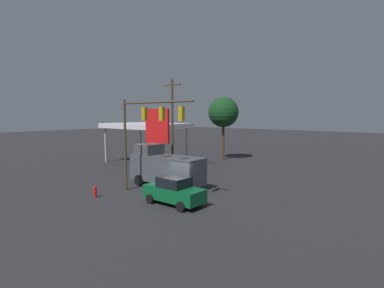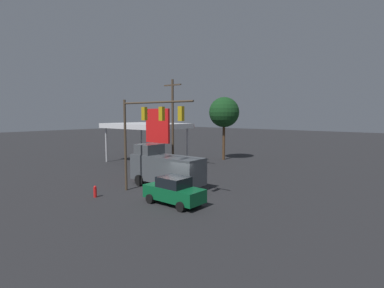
{
  "view_description": "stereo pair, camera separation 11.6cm",
  "coord_description": "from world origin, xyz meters",
  "px_view_note": "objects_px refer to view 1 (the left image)",
  "views": [
    {
      "loc": [
        -14.7,
        16.3,
        6.21
      ],
      "look_at": [
        0.0,
        -2.0,
        3.87
      ],
      "focal_mm": 28.0,
      "sensor_mm": 36.0,
      "label": 1
    },
    {
      "loc": [
        -14.79,
        16.23,
        6.21
      ],
      "look_at": [
        0.0,
        -2.0,
        3.87
      ],
      "focal_mm": 28.0,
      "sensor_mm": 36.0,
      "label": 2
    }
  ],
  "objects_px": {
    "utility_pole": "(172,123)",
    "fire_hydrant": "(95,192)",
    "traffic_signal_assembly": "(147,124)",
    "sedan_waiting": "(174,191)",
    "delivery_truck": "(165,167)",
    "price_sign": "(157,128)",
    "street_tree": "(223,112)"
  },
  "relations": [
    {
      "from": "utility_pole",
      "to": "price_sign",
      "type": "bearing_deg",
      "value": 104.34
    },
    {
      "from": "utility_pole",
      "to": "sedan_waiting",
      "type": "relative_size",
      "value": 2.25
    },
    {
      "from": "sedan_waiting",
      "to": "price_sign",
      "type": "bearing_deg",
      "value": -37.61
    },
    {
      "from": "price_sign",
      "to": "traffic_signal_assembly",
      "type": "bearing_deg",
      "value": 129.33
    },
    {
      "from": "delivery_truck",
      "to": "utility_pole",
      "type": "bearing_deg",
      "value": -53.46
    },
    {
      "from": "delivery_truck",
      "to": "traffic_signal_assembly",
      "type": "bearing_deg",
      "value": 106.91
    },
    {
      "from": "traffic_signal_assembly",
      "to": "price_sign",
      "type": "relative_size",
      "value": 1.09
    },
    {
      "from": "sedan_waiting",
      "to": "fire_hydrant",
      "type": "bearing_deg",
      "value": 23.3
    },
    {
      "from": "traffic_signal_assembly",
      "to": "street_tree",
      "type": "relative_size",
      "value": 0.86
    },
    {
      "from": "sedan_waiting",
      "to": "utility_pole",
      "type": "bearing_deg",
      "value": -46.6
    },
    {
      "from": "traffic_signal_assembly",
      "to": "sedan_waiting",
      "type": "relative_size",
      "value": 1.67
    },
    {
      "from": "traffic_signal_assembly",
      "to": "fire_hydrant",
      "type": "xyz_separation_m",
      "value": [
        2.69,
        2.86,
        -5.04
      ]
    },
    {
      "from": "utility_pole",
      "to": "price_sign",
      "type": "distance_m",
      "value": 3.18
    },
    {
      "from": "delivery_truck",
      "to": "fire_hydrant",
      "type": "relative_size",
      "value": 7.77
    },
    {
      "from": "street_tree",
      "to": "fire_hydrant",
      "type": "xyz_separation_m",
      "value": [
        -2.8,
        21.9,
        -6.02
      ]
    },
    {
      "from": "price_sign",
      "to": "delivery_truck",
      "type": "distance_m",
      "value": 5.51
    },
    {
      "from": "traffic_signal_assembly",
      "to": "delivery_truck",
      "type": "relative_size",
      "value": 1.08
    },
    {
      "from": "delivery_truck",
      "to": "sedan_waiting",
      "type": "height_order",
      "value": "delivery_truck"
    },
    {
      "from": "utility_pole",
      "to": "price_sign",
      "type": "height_order",
      "value": "utility_pole"
    },
    {
      "from": "fire_hydrant",
      "to": "delivery_truck",
      "type": "bearing_deg",
      "value": -107.15
    },
    {
      "from": "delivery_truck",
      "to": "sedan_waiting",
      "type": "relative_size",
      "value": 1.55
    },
    {
      "from": "utility_pole",
      "to": "sedan_waiting",
      "type": "xyz_separation_m",
      "value": [
        -8.41,
        9.04,
        -4.3
      ]
    },
    {
      "from": "sedan_waiting",
      "to": "street_tree",
      "type": "relative_size",
      "value": 0.52
    },
    {
      "from": "traffic_signal_assembly",
      "to": "sedan_waiting",
      "type": "distance_m",
      "value": 5.5
    },
    {
      "from": "sedan_waiting",
      "to": "fire_hydrant",
      "type": "height_order",
      "value": "sedan_waiting"
    },
    {
      "from": "sedan_waiting",
      "to": "street_tree",
      "type": "height_order",
      "value": "street_tree"
    },
    {
      "from": "street_tree",
      "to": "traffic_signal_assembly",
      "type": "bearing_deg",
      "value": 106.09
    },
    {
      "from": "traffic_signal_assembly",
      "to": "utility_pole",
      "type": "bearing_deg",
      "value": -58.24
    },
    {
      "from": "price_sign",
      "to": "street_tree",
      "type": "xyz_separation_m",
      "value": [
        0.95,
        -13.49,
        1.6
      ]
    },
    {
      "from": "traffic_signal_assembly",
      "to": "fire_hydrant",
      "type": "height_order",
      "value": "traffic_signal_assembly"
    },
    {
      "from": "traffic_signal_assembly",
      "to": "delivery_truck",
      "type": "xyz_separation_m",
      "value": [
        0.92,
        -2.86,
        -3.79
      ]
    },
    {
      "from": "utility_pole",
      "to": "fire_hydrant",
      "type": "distance_m",
      "value": 12.72
    }
  ]
}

